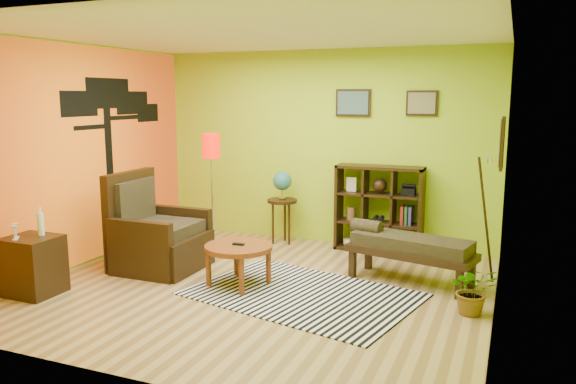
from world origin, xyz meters
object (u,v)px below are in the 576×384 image
at_px(floor_lamp, 211,156).
at_px(globe_table, 282,189).
at_px(potted_plant, 473,295).
at_px(coffee_table, 239,251).
at_px(bench, 408,246).
at_px(cube_shelf, 380,209).
at_px(armchair, 156,239).
at_px(side_cabinet, 33,265).

xyz_separation_m(floor_lamp, globe_table, (0.73, 0.76, -0.52)).
bearing_deg(globe_table, potted_plant, -32.84).
distance_m(coffee_table, bench, 1.95).
xyz_separation_m(cube_shelf, potted_plant, (1.39, -1.93, -0.40)).
relative_size(armchair, potted_plant, 2.41).
bearing_deg(potted_plant, side_cabinet, -165.11).
height_order(armchair, floor_lamp, floor_lamp).
height_order(bench, potted_plant, bench).
relative_size(armchair, floor_lamp, 0.74).
distance_m(floor_lamp, globe_table, 1.18).
relative_size(cube_shelf, bench, 0.78).
bearing_deg(potted_plant, floor_lamp, 163.51).
xyz_separation_m(side_cabinet, cube_shelf, (3.11, 3.13, 0.27)).
bearing_deg(side_cabinet, globe_table, 60.58).
distance_m(side_cabinet, bench, 4.19).
relative_size(coffee_table, floor_lamp, 0.47).
relative_size(globe_table, bench, 0.69).
height_order(globe_table, bench, globe_table).
bearing_deg(cube_shelf, bench, -63.19).
bearing_deg(globe_table, bench, -28.01).
bearing_deg(globe_table, side_cabinet, -119.42).
bearing_deg(bench, floor_lamp, 173.55).
xyz_separation_m(floor_lamp, potted_plant, (3.53, -1.05, -1.14)).
bearing_deg(potted_plant, cube_shelf, 125.71).
bearing_deg(cube_shelf, side_cabinet, -134.90).
bearing_deg(bench, side_cabinet, -152.54).
relative_size(coffee_table, globe_table, 0.73).
relative_size(globe_table, cube_shelf, 0.89).
distance_m(armchair, side_cabinet, 1.47).
xyz_separation_m(armchair, cube_shelf, (2.43, 1.82, 0.23)).
bearing_deg(floor_lamp, potted_plant, -16.49).
distance_m(side_cabinet, globe_table, 3.49).
bearing_deg(cube_shelf, potted_plant, -54.29).
distance_m(side_cabinet, floor_lamp, 2.64).
height_order(armchair, globe_table, armchair).
xyz_separation_m(armchair, globe_table, (1.01, 1.70, 0.44)).
xyz_separation_m(armchair, bench, (3.04, 0.62, 0.07)).
distance_m(globe_table, cube_shelf, 1.44).
relative_size(coffee_table, armchair, 0.64).
bearing_deg(floor_lamp, coffee_table, -49.31).
height_order(coffee_table, potted_plant, coffee_table).
distance_m(globe_table, bench, 2.32).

